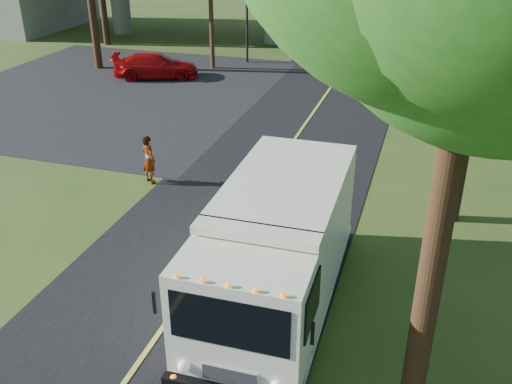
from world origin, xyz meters
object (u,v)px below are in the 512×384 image
at_px(traffic_signal, 247,9).
at_px(pedestrian, 149,159).
at_px(step_van, 277,246).
at_px(red_sedan, 156,66).

relative_size(traffic_signal, pedestrian, 3.04).
height_order(step_van, red_sedan, step_van).
bearing_deg(step_van, traffic_signal, 109.06).
xyz_separation_m(red_sedan, pedestrian, (5.94, -12.46, 0.18)).
bearing_deg(traffic_signal, step_van, -70.10).
distance_m(traffic_signal, step_van, 24.14).
bearing_deg(red_sedan, traffic_signal, -58.03).
relative_size(step_van, red_sedan, 1.53).
distance_m(traffic_signal, pedestrian, 17.71).
bearing_deg(step_van, red_sedan, 123.18).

